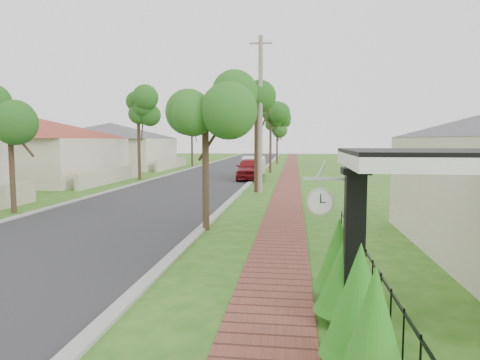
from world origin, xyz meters
The scene contains 16 objects.
ground centered at (0.00, 0.00, 0.00)m, with size 160.00×160.00×0.00m, color #295F16.
road centered at (-3.00, 20.00, 0.00)m, with size 7.00×120.00×0.02m, color #28282B.
kerb_right centered at (0.65, 20.00, 0.00)m, with size 0.30×120.00×0.10m, color #9E9E99.
kerb_left centered at (-6.65, 20.00, 0.00)m, with size 0.30×120.00×0.10m, color #9E9E99.
sidewalk centered at (3.25, 20.00, 0.00)m, with size 1.50×120.00×0.03m, color brown.
porch_post centered at (4.55, -1.00, 1.12)m, with size 0.48×0.48×2.52m.
picket_fence centered at (4.90, 0.00, 0.53)m, with size 0.03×8.02×1.00m.
street_trees centered at (-2.87, 26.84, 4.54)m, with size 10.70×37.65×5.89m.
hedge_row centered at (4.45, -1.57, 0.77)m, with size 0.88×4.27×1.77m.
far_house_red centered at (-14.97, 20.00, 2.34)m, with size 15.56×15.56×4.60m.
far_house_grey centered at (-14.97, 34.00, 2.34)m, with size 15.56×15.56×4.60m.
parked_car_red centered at (0.40, 23.12, 0.79)m, with size 1.87×4.65×1.58m, color maroon.
parked_car_white centered at (0.40, 25.67, 0.80)m, with size 1.68×4.83×1.59m, color white.
near_tree centered at (0.80, 5.78, 3.96)m, with size 1.94×1.94×4.98m.
utility_pole centered at (1.76, 15.63, 4.27)m, with size 1.20×0.24×8.42m.
station_clock centered at (4.06, -0.60, 1.95)m, with size 0.74×0.13×0.62m.
Camera 1 is at (3.63, -7.61, 2.94)m, focal length 32.00 mm.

